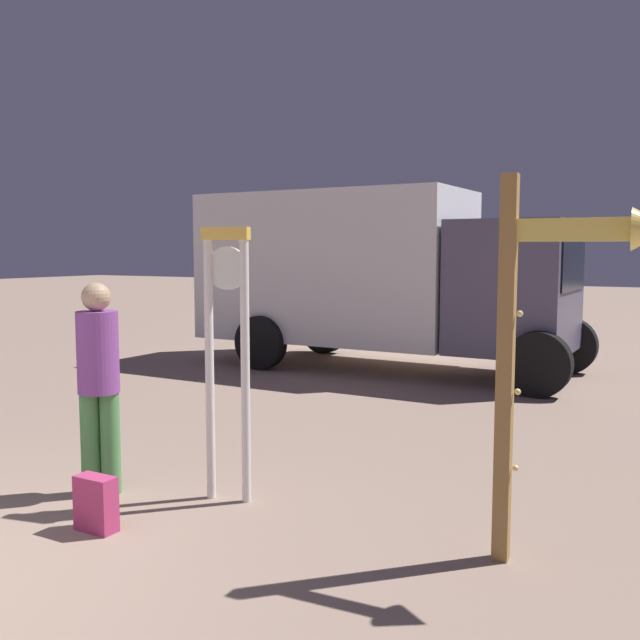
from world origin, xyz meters
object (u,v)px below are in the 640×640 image
at_px(arrow_sign, 557,312).
at_px(person_near_clock, 99,377).
at_px(backpack, 97,504).
at_px(box_truck_near, 371,273).
at_px(standing_clock, 227,340).

xyz_separation_m(arrow_sign, person_near_clock, (-3.48, -0.37, -0.65)).
height_order(backpack, box_truck_near, box_truck_near).
height_order(person_near_clock, backpack, person_near_clock).
relative_size(backpack, box_truck_near, 0.06).
bearing_deg(person_near_clock, backpack, -45.96).
distance_m(arrow_sign, backpack, 3.39).
relative_size(person_near_clock, box_truck_near, 0.27).
xyz_separation_m(standing_clock, arrow_sign, (2.48, -0.02, 0.33)).
height_order(person_near_clock, box_truck_near, box_truck_near).
bearing_deg(backpack, arrow_sign, 17.87).
relative_size(standing_clock, person_near_clock, 1.25).
xyz_separation_m(standing_clock, person_near_clock, (-1.00, -0.39, -0.32)).
distance_m(arrow_sign, person_near_clock, 3.56).
distance_m(standing_clock, person_near_clock, 1.12).
xyz_separation_m(arrow_sign, backpack, (-2.93, -0.94, -1.42)).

